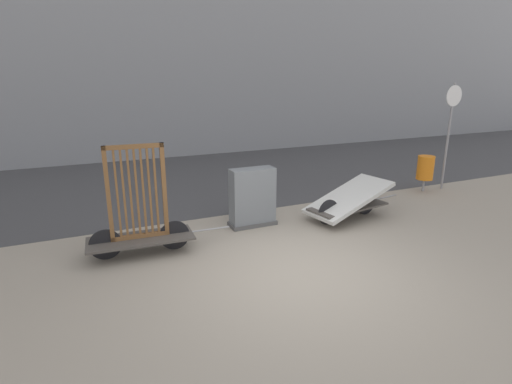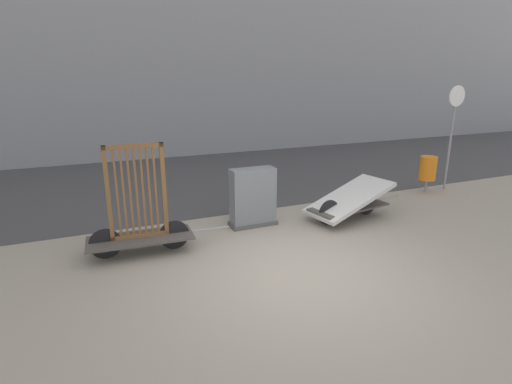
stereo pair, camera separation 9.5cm
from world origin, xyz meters
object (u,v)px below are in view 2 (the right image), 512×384
(bike_cart_with_bedframe, at_px, (140,221))
(trash_bin, at_px, (428,168))
(sign_post, at_px, (453,123))
(bike_cart_with_mattress, at_px, (349,201))
(utility_cabinet, at_px, (253,199))

(bike_cart_with_bedframe, xyz_separation_m, trash_bin, (7.51, 0.97, 0.04))
(trash_bin, height_order, sign_post, sign_post)
(trash_bin, xyz_separation_m, sign_post, (0.68, -0.01, 1.15))
(sign_post, bearing_deg, trash_bin, 179.39)
(bike_cart_with_mattress, xyz_separation_m, trash_bin, (3.18, 0.96, 0.22))
(bike_cart_with_mattress, distance_m, sign_post, 4.21)
(bike_cart_with_bedframe, height_order, utility_cabinet, bike_cart_with_bedframe)
(bike_cart_with_mattress, height_order, trash_bin, trash_bin)
(bike_cart_with_mattress, relative_size, trash_bin, 2.65)
(bike_cart_with_bedframe, distance_m, bike_cart_with_mattress, 4.33)
(bike_cart_with_mattress, distance_m, trash_bin, 3.33)
(bike_cart_with_mattress, xyz_separation_m, utility_cabinet, (-2.02, 0.50, 0.14))
(bike_cart_with_bedframe, distance_m, utility_cabinet, 2.36)
(bike_cart_with_mattress, bearing_deg, utility_cabinet, 156.76)
(trash_bin, bearing_deg, bike_cart_with_bedframe, -172.67)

